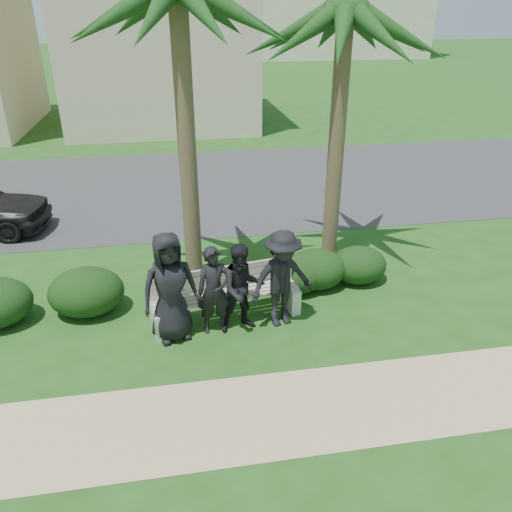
% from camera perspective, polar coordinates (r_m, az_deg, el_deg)
% --- Properties ---
extents(ground, '(160.00, 160.00, 0.00)m').
position_cam_1_polar(ground, '(8.42, -2.29, -9.27)').
color(ground, '#204413').
rests_on(ground, ground).
extents(footpath, '(30.00, 1.60, 0.01)m').
position_cam_1_polar(footpath, '(7.05, -0.23, -17.75)').
color(footpath, tan).
rests_on(footpath, ground).
extents(asphalt_street, '(160.00, 8.00, 0.01)m').
position_cam_1_polar(asphalt_street, '(15.60, -6.27, 7.99)').
color(asphalt_street, '#2D2D30').
rests_on(asphalt_street, ground).
extents(stucco_bldg_right, '(8.40, 8.40, 7.30)m').
position_cam_1_polar(stucco_bldg_right, '(24.81, -11.04, 23.20)').
color(stucco_bldg_right, beige).
rests_on(stucco_bldg_right, ground).
extents(park_bench, '(2.66, 1.00, 0.90)m').
position_cam_1_polar(park_bench, '(8.68, -3.42, -4.88)').
color(park_bench, '#AAA08E').
rests_on(park_bench, ground).
extents(man_a, '(1.04, 0.82, 1.87)m').
position_cam_1_polar(man_a, '(8.06, -9.81, -3.57)').
color(man_a, black).
rests_on(man_a, ground).
extents(man_b, '(0.58, 0.40, 1.55)m').
position_cam_1_polar(man_b, '(8.20, -4.79, -3.97)').
color(man_b, black).
rests_on(man_b, ground).
extents(man_c, '(0.83, 0.69, 1.56)m').
position_cam_1_polar(man_c, '(8.23, -1.56, -3.71)').
color(man_c, black).
rests_on(man_c, ground).
extents(man_d, '(1.24, 0.90, 1.73)m').
position_cam_1_polar(man_d, '(8.33, 3.01, -2.66)').
color(man_d, black).
rests_on(man_d, ground).
extents(hedge_b, '(1.32, 1.09, 0.86)m').
position_cam_1_polar(hedge_b, '(9.35, -18.84, -3.76)').
color(hedge_b, black).
rests_on(hedge_b, ground).
extents(hedge_d, '(1.13, 0.94, 0.74)m').
position_cam_1_polar(hedge_d, '(9.57, 4.48, -1.97)').
color(hedge_d, black).
rests_on(hedge_d, ground).
extents(hedge_e, '(1.19, 0.99, 0.78)m').
position_cam_1_polar(hedge_e, '(9.75, 6.84, -1.37)').
color(hedge_e, black).
rests_on(hedge_e, ground).
extents(hedge_f, '(1.13, 0.93, 0.74)m').
position_cam_1_polar(hedge_f, '(10.09, 11.62, -0.89)').
color(hedge_f, black).
rests_on(hedge_f, ground).
extents(palm_right, '(3.00, 3.00, 5.78)m').
position_cam_1_polar(palm_right, '(9.93, 10.22, 25.50)').
color(palm_right, brown).
rests_on(palm_right, ground).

